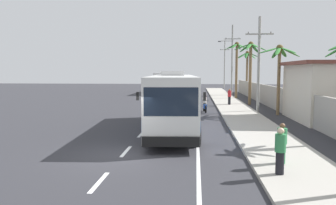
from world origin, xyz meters
TOP-DOWN VIEW (x-y plane):
  - ground_plane at (0.00, 0.00)m, footprint 160.00×160.00m
  - sidewalk_kerb at (6.80, 10.00)m, footprint 3.20×90.00m
  - lane_markings at (2.07, 14.28)m, footprint 3.37×71.00m
  - boundary_wall at (10.60, 14.00)m, footprint 0.24×60.00m
  - coach_bus_foreground at (1.71, 6.15)m, footprint 3.47×12.19m
  - coach_bus_far_lane at (-1.80, 41.02)m, footprint 3.19×12.55m
  - motorcycle_beside_bus at (3.91, 15.34)m, footprint 0.56×1.96m
  - pedestrian_near_kerb at (6.34, -1.23)m, footprint 0.36×0.36m
  - pedestrian_midwalk at (6.60, 20.80)m, footprint 0.36×0.36m
  - pedestrian_far_walk at (5.94, -2.58)m, footprint 0.36×0.36m
  - utility_pole_mid at (8.53, 15.53)m, footprint 2.38×0.24m
  - utility_pole_far at (8.25, 34.79)m, footprint 3.24×0.24m
  - utility_pole_distant at (8.88, 54.06)m, footprint 1.93×0.24m
  - palm_nearest at (10.69, 36.22)m, footprint 3.43×3.56m
  - palm_third at (8.30, 29.37)m, footprint 3.03×2.99m
  - palm_fourth at (8.90, 22.17)m, footprint 3.52×3.22m
  - palm_farthest at (9.83, 13.83)m, footprint 3.30×3.20m

SIDE VIEW (x-z plane):
  - ground_plane at x=0.00m, z-range 0.00..0.00m
  - lane_markings at x=2.07m, z-range 0.00..0.01m
  - sidewalk_kerb at x=6.80m, z-range 0.00..0.14m
  - motorcycle_beside_bus at x=3.91m, z-range -0.14..1.41m
  - pedestrian_near_kerb at x=6.34m, z-range 0.17..1.69m
  - pedestrian_far_walk at x=5.94m, z-range 0.17..1.75m
  - pedestrian_midwalk at x=6.60m, z-range 0.17..1.82m
  - boundary_wall at x=10.60m, z-range 0.00..2.14m
  - coach_bus_far_lane at x=-1.80m, z-range 0.08..3.68m
  - coach_bus_foreground at x=1.71m, z-range 0.08..3.68m
  - utility_pole_mid at x=8.53m, z-range 0.19..8.46m
  - palm_farthest at x=9.83m, z-range 1.52..7.28m
  - palm_fourth at x=8.90m, z-range 1.38..8.13m
  - palm_nearest at x=10.69m, z-range 1.47..8.09m
  - utility_pole_distant at x=8.88m, z-range 0.15..10.03m
  - palm_third at x=8.30m, z-range 1.41..8.77m
  - utility_pole_far at x=8.25m, z-range 0.30..10.54m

